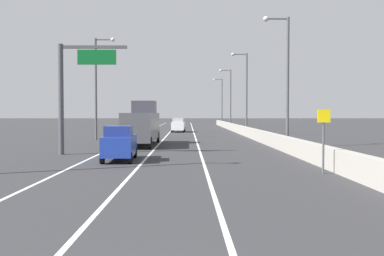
{
  "coord_description": "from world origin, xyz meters",
  "views": [
    {
      "loc": [
        0.59,
        -5.38,
        2.85
      ],
      "look_at": [
        1.03,
        37.49,
        1.37
      ],
      "focal_mm": 41.21,
      "sensor_mm": 36.0,
      "label": 1
    }
  ],
  "objects_px": {
    "lamp_post_right_fourth": "(229,95)",
    "car_green_2": "(139,125)",
    "lamp_post_right_second": "(285,73)",
    "box_truck": "(142,125)",
    "overhead_sign_gantry": "(72,85)",
    "car_blue_0": "(120,143)",
    "lamp_post_right_fifth": "(221,99)",
    "lamp_post_left_mid": "(98,82)",
    "lamp_post_right_third": "(245,88)",
    "car_white_1": "(178,125)",
    "speed_advisory_sign": "(324,136)"
  },
  "relations": [
    {
      "from": "lamp_post_right_fourth",
      "to": "car_green_2",
      "type": "distance_m",
      "value": 20.66
    },
    {
      "from": "lamp_post_right_second",
      "to": "box_truck",
      "type": "distance_m",
      "value": 12.95
    },
    {
      "from": "overhead_sign_gantry",
      "to": "car_blue_0",
      "type": "bearing_deg",
      "value": -45.23
    },
    {
      "from": "lamp_post_right_fifth",
      "to": "car_green_2",
      "type": "xyz_separation_m",
      "value": [
        -14.94,
        -35.18,
        -5.07
      ]
    },
    {
      "from": "box_truck",
      "to": "lamp_post_right_second",
      "type": "bearing_deg",
      "value": -12.87
    },
    {
      "from": "lamp_post_right_fifth",
      "to": "lamp_post_left_mid",
      "type": "distance_m",
      "value": 57.28
    },
    {
      "from": "lamp_post_right_third",
      "to": "lamp_post_right_fourth",
      "type": "relative_size",
      "value": 1.0
    },
    {
      "from": "lamp_post_right_third",
      "to": "lamp_post_left_mid",
      "type": "bearing_deg",
      "value": -146.0
    },
    {
      "from": "car_blue_0",
      "to": "car_white_1",
      "type": "relative_size",
      "value": 0.91
    },
    {
      "from": "car_blue_0",
      "to": "car_green_2",
      "type": "distance_m",
      "value": 39.69
    },
    {
      "from": "lamp_post_left_mid",
      "to": "box_truck",
      "type": "distance_m",
      "value": 10.25
    },
    {
      "from": "lamp_post_right_second",
      "to": "lamp_post_right_fourth",
      "type": "height_order",
      "value": "same"
    },
    {
      "from": "lamp_post_right_third",
      "to": "car_green_2",
      "type": "bearing_deg",
      "value": 151.01
    },
    {
      "from": "lamp_post_left_mid",
      "to": "box_truck",
      "type": "relative_size",
      "value": 1.09
    },
    {
      "from": "overhead_sign_gantry",
      "to": "lamp_post_right_second",
      "type": "bearing_deg",
      "value": 20.4
    },
    {
      "from": "car_green_2",
      "to": "car_white_1",
      "type": "bearing_deg",
      "value": -5.62
    },
    {
      "from": "car_green_2",
      "to": "box_truck",
      "type": "bearing_deg",
      "value": -83.11
    },
    {
      "from": "lamp_post_right_second",
      "to": "car_white_1",
      "type": "bearing_deg",
      "value": 107.56
    },
    {
      "from": "overhead_sign_gantry",
      "to": "lamp_post_right_third",
      "type": "xyz_separation_m",
      "value": [
        15.33,
        27.54,
        1.37
      ]
    },
    {
      "from": "speed_advisory_sign",
      "to": "box_truck",
      "type": "relative_size",
      "value": 0.31
    },
    {
      "from": "lamp_post_right_third",
      "to": "car_white_1",
      "type": "height_order",
      "value": "lamp_post_right_third"
    },
    {
      "from": "lamp_post_right_fifth",
      "to": "car_white_1",
      "type": "xyz_separation_m",
      "value": [
        -9.01,
        -35.76,
        -5.07
      ]
    },
    {
      "from": "lamp_post_right_fifth",
      "to": "car_white_1",
      "type": "height_order",
      "value": "lamp_post_right_fifth"
    },
    {
      "from": "lamp_post_right_third",
      "to": "car_blue_0",
      "type": "bearing_deg",
      "value": -110.16
    },
    {
      "from": "overhead_sign_gantry",
      "to": "car_green_2",
      "type": "distance_m",
      "value": 35.91
    },
    {
      "from": "lamp_post_right_fifth",
      "to": "box_truck",
      "type": "bearing_deg",
      "value": -100.6
    },
    {
      "from": "overhead_sign_gantry",
      "to": "speed_advisory_sign",
      "type": "bearing_deg",
      "value": -33.93
    },
    {
      "from": "lamp_post_right_fourth",
      "to": "lamp_post_right_fifth",
      "type": "distance_m",
      "value": 21.68
    },
    {
      "from": "lamp_post_right_second",
      "to": "car_blue_0",
      "type": "xyz_separation_m",
      "value": [
        -11.96,
        -9.7,
        -5.06
      ]
    },
    {
      "from": "lamp_post_left_mid",
      "to": "box_truck",
      "type": "xyz_separation_m",
      "value": [
        5.34,
        -7.62,
        -4.3
      ]
    },
    {
      "from": "lamp_post_right_third",
      "to": "car_green_2",
      "type": "relative_size",
      "value": 2.25
    },
    {
      "from": "speed_advisory_sign",
      "to": "lamp_post_right_second",
      "type": "xyz_separation_m",
      "value": [
        1.57,
        15.41,
        4.34
      ]
    },
    {
      "from": "overhead_sign_gantry",
      "to": "lamp_post_right_second",
      "type": "xyz_separation_m",
      "value": [
        15.76,
        5.86,
        1.37
      ]
    },
    {
      "from": "lamp_post_right_fifth",
      "to": "car_blue_0",
      "type": "xyz_separation_m",
      "value": [
        -11.71,
        -74.74,
        -5.06
      ]
    },
    {
      "from": "lamp_post_right_second",
      "to": "lamp_post_left_mid",
      "type": "xyz_separation_m",
      "value": [
        -17.25,
        10.34,
        0.0
      ]
    },
    {
      "from": "speed_advisory_sign",
      "to": "lamp_post_right_fourth",
      "type": "xyz_separation_m",
      "value": [
        1.17,
        58.77,
        4.34
      ]
    },
    {
      "from": "speed_advisory_sign",
      "to": "car_green_2",
      "type": "xyz_separation_m",
      "value": [
        -13.61,
        45.26,
        -0.74
      ]
    },
    {
      "from": "lamp_post_right_third",
      "to": "lamp_post_right_fifth",
      "type": "distance_m",
      "value": 43.36
    },
    {
      "from": "lamp_post_right_fifth",
      "to": "lamp_post_right_fourth",
      "type": "bearing_deg",
      "value": -90.4
    },
    {
      "from": "car_green_2",
      "to": "box_truck",
      "type": "relative_size",
      "value": 0.49
    },
    {
      "from": "overhead_sign_gantry",
      "to": "lamp_post_right_second",
      "type": "relative_size",
      "value": 0.7
    },
    {
      "from": "lamp_post_right_fifth",
      "to": "lamp_post_left_mid",
      "type": "height_order",
      "value": "same"
    },
    {
      "from": "box_truck",
      "to": "car_blue_0",
      "type": "bearing_deg",
      "value": -90.22
    },
    {
      "from": "lamp_post_right_third",
      "to": "lamp_post_right_fifth",
      "type": "bearing_deg",
      "value": 89.75
    },
    {
      "from": "lamp_post_right_second",
      "to": "car_white_1",
      "type": "distance_m",
      "value": 31.11
    },
    {
      "from": "overhead_sign_gantry",
      "to": "lamp_post_right_fifth",
      "type": "height_order",
      "value": "lamp_post_right_fifth"
    },
    {
      "from": "overhead_sign_gantry",
      "to": "box_truck",
      "type": "height_order",
      "value": "overhead_sign_gantry"
    },
    {
      "from": "overhead_sign_gantry",
      "to": "speed_advisory_sign",
      "type": "distance_m",
      "value": 17.36
    },
    {
      "from": "lamp_post_left_mid",
      "to": "lamp_post_right_third",
      "type": "bearing_deg",
      "value": 34.0
    },
    {
      "from": "lamp_post_right_fifth",
      "to": "box_truck",
      "type": "distance_m",
      "value": 63.54
    }
  ]
}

